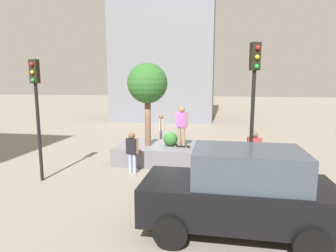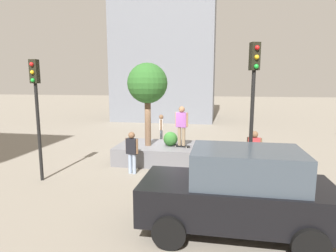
# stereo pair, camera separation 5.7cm
# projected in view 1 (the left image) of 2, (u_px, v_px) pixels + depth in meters

# --- Properties ---
(ground_plane) EXTENTS (120.00, 120.00, 0.00)m
(ground_plane) POSITION_uv_depth(u_px,v_px,m) (156.00, 160.00, 13.48)
(ground_plane) COLOR gray
(planter_ledge) EXTENTS (4.71, 2.57, 0.80)m
(planter_ledge) POSITION_uv_depth(u_px,v_px,m) (168.00, 153.00, 13.23)
(planter_ledge) COLOR slate
(planter_ledge) RESTS_ON ground
(plaza_tree) EXTENTS (1.81, 1.81, 3.77)m
(plaza_tree) POSITION_uv_depth(u_px,v_px,m) (147.00, 84.00, 12.67)
(plaza_tree) COLOR brown
(plaza_tree) RESTS_ON planter_ledge
(boxwood_shrub) EXTENTS (0.65, 0.65, 0.65)m
(boxwood_shrub) POSITION_uv_depth(u_px,v_px,m) (171.00, 139.00, 12.96)
(boxwood_shrub) COLOR #2D6628
(boxwood_shrub) RESTS_ON planter_ledge
(skateboard) EXTENTS (0.83, 0.37, 0.07)m
(skateboard) POSITION_uv_depth(u_px,v_px,m) (181.00, 146.00, 12.78)
(skateboard) COLOR black
(skateboard) RESTS_ON planter_ledge
(skateboarder) EXTENTS (0.59, 0.30, 1.78)m
(skateboarder) POSITION_uv_depth(u_px,v_px,m) (182.00, 123.00, 12.61)
(skateboarder) COLOR #847056
(skateboarder) RESTS_ON skateboard
(sedan_parked) EXTENTS (4.63, 2.19, 2.15)m
(sedan_parked) POSITION_uv_depth(u_px,v_px,m) (239.00, 191.00, 6.89)
(sedan_parked) COLOR black
(sedan_parked) RESTS_ON ground
(traffic_light_corner) EXTENTS (0.29, 0.35, 4.52)m
(traffic_light_corner) POSITION_uv_depth(u_px,v_px,m) (36.00, 100.00, 10.29)
(traffic_light_corner) COLOR black
(traffic_light_corner) RESTS_ON ground
(traffic_light_median) EXTENTS (0.34, 0.37, 4.93)m
(traffic_light_median) POSITION_uv_depth(u_px,v_px,m) (253.00, 94.00, 8.94)
(traffic_light_median) COLOR black
(traffic_light_median) RESTS_ON ground
(pedestrian_crossing) EXTENTS (0.57, 0.31, 1.73)m
(pedestrian_crossing) POSITION_uv_depth(u_px,v_px,m) (132.00, 150.00, 11.42)
(pedestrian_crossing) COLOR #8C9EB7
(pedestrian_crossing) RESTS_ON ground
(bystander_watching) EXTENTS (0.58, 0.30, 1.75)m
(bystander_watching) POSITION_uv_depth(u_px,v_px,m) (254.00, 149.00, 11.53)
(bystander_watching) COLOR #847056
(bystander_watching) RESTS_ON ground
(passerby_with_bag) EXTENTS (0.27, 0.59, 1.76)m
(passerby_with_bag) POSITION_uv_depth(u_px,v_px,m) (161.00, 127.00, 17.12)
(passerby_with_bag) COLOR #8C9EB7
(passerby_with_bag) RESTS_ON ground
(plaza_lowrise_south) EXTENTS (9.48, 7.17, 15.02)m
(plaza_lowrise_south) POSITION_uv_depth(u_px,v_px,m) (166.00, 43.00, 27.80)
(plaza_lowrise_south) COLOR slate
(plaza_lowrise_south) RESTS_ON ground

